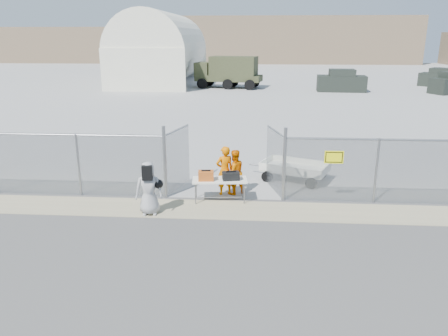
# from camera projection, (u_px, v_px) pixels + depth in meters

# --- Properties ---
(ground) EXTENTS (160.00, 160.00, 0.00)m
(ground) POSITION_uv_depth(u_px,v_px,m) (219.00, 223.00, 13.02)
(ground) COLOR #454545
(tarmac_inside) EXTENTS (160.00, 80.00, 0.01)m
(tarmac_inside) POSITION_uv_depth(u_px,v_px,m) (247.00, 81.00, 53.10)
(tarmac_inside) COLOR #9B9A97
(tarmac_inside) RESTS_ON ground
(dirt_strip) EXTENTS (44.00, 1.60, 0.01)m
(dirt_strip) POSITION_uv_depth(u_px,v_px,m) (222.00, 210.00, 13.97)
(dirt_strip) COLOR tan
(dirt_strip) RESTS_ON ground
(distant_hills) EXTENTS (140.00, 6.00, 9.00)m
(distant_hills) POSITION_uv_depth(u_px,v_px,m) (276.00, 40.00, 85.81)
(distant_hills) COLOR #7F684F
(distant_hills) RESTS_ON ground
(chain_link_fence) EXTENTS (40.00, 0.20, 2.20)m
(chain_link_fence) POSITION_uv_depth(u_px,v_px,m) (224.00, 168.00, 14.61)
(chain_link_fence) COLOR gray
(chain_link_fence) RESTS_ON ground
(quonset_hangar) EXTENTS (9.00, 18.00, 8.00)m
(quonset_hangar) POSITION_uv_depth(u_px,v_px,m) (161.00, 48.00, 50.70)
(quonset_hangar) COLOR white
(quonset_hangar) RESTS_ON ground
(folding_table) EXTENTS (1.87, 0.92, 0.77)m
(folding_table) POSITION_uv_depth(u_px,v_px,m) (220.00, 190.00, 14.63)
(folding_table) COLOR white
(folding_table) RESTS_ON ground
(orange_bag) EXTENTS (0.53, 0.38, 0.31)m
(orange_bag) POSITION_uv_depth(u_px,v_px,m) (206.00, 176.00, 14.38)
(orange_bag) COLOR #C4591D
(orange_bag) RESTS_ON folding_table
(black_duffel) EXTENTS (0.61, 0.43, 0.27)m
(black_duffel) POSITION_uv_depth(u_px,v_px,m) (231.00, 176.00, 14.43)
(black_duffel) COLOR black
(black_duffel) RESTS_ON folding_table
(security_worker_left) EXTENTS (0.75, 0.64, 1.74)m
(security_worker_left) POSITION_uv_depth(u_px,v_px,m) (225.00, 171.00, 15.10)
(security_worker_left) COLOR #E46C00
(security_worker_left) RESTS_ON ground
(security_worker_right) EXTENTS (0.97, 0.91, 1.60)m
(security_worker_right) POSITION_uv_depth(u_px,v_px,m) (234.00, 172.00, 15.16)
(security_worker_right) COLOR #E46C00
(security_worker_right) RESTS_ON ground
(visitor) EXTENTS (0.89, 0.65, 1.69)m
(visitor) POSITION_uv_depth(u_px,v_px,m) (149.00, 188.00, 13.42)
(visitor) COLOR #A0A0A0
(visitor) RESTS_ON ground
(utility_trailer) EXTENTS (3.55, 2.76, 0.77)m
(utility_trailer) POSITION_uv_depth(u_px,v_px,m) (295.00, 171.00, 16.74)
(utility_trailer) COLOR white
(utility_trailer) RESTS_ON ground
(military_truck) EXTENTS (7.22, 3.76, 3.28)m
(military_truck) POSITION_uv_depth(u_px,v_px,m) (229.00, 72.00, 45.97)
(military_truck) COLOR #3B3F25
(military_truck) RESTS_ON ground
(parked_vehicle_near) EXTENTS (4.83, 2.45, 2.12)m
(parked_vehicle_near) POSITION_uv_depth(u_px,v_px,m) (341.00, 81.00, 43.22)
(parked_vehicle_near) COLOR #232923
(parked_vehicle_near) RESTS_ON ground
(parked_vehicle_mid) EXTENTS (4.59, 4.25, 1.96)m
(parked_vehicle_mid) POSITION_uv_depth(u_px,v_px,m) (441.00, 78.00, 47.25)
(parked_vehicle_mid) COLOR #232923
(parked_vehicle_mid) RESTS_ON ground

